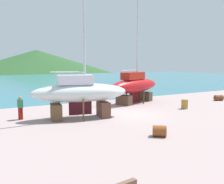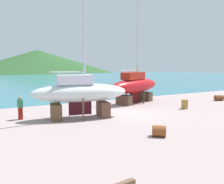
{
  "view_description": "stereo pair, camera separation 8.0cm",
  "coord_description": "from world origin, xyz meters",
  "px_view_note": "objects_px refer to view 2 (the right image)",
  "views": [
    {
      "loc": [
        -11.3,
        -16.89,
        4.11
      ],
      "look_at": [
        0.15,
        2.6,
        1.53
      ],
      "focal_mm": 41.53,
      "sensor_mm": 36.0,
      "label": 1
    },
    {
      "loc": [
        -11.23,
        -16.93,
        4.11
      ],
      "look_at": [
        0.15,
        2.6,
        1.53
      ],
      "focal_mm": 41.53,
      "sensor_mm": 36.0,
      "label": 2
    }
  ],
  "objects_px": {
    "sailboat_large_starboard": "(80,93)",
    "barrel_rust_far": "(219,98)",
    "barrel_tipped_center": "(159,131)",
    "worker": "(20,107)",
    "sailboat_small_center": "(135,85)",
    "barrel_tar_black": "(185,104)"
  },
  "relations": [
    {
      "from": "sailboat_large_starboard",
      "to": "barrel_rust_far",
      "type": "relative_size",
      "value": 13.93
    },
    {
      "from": "worker",
      "to": "barrel_rust_far",
      "type": "xyz_separation_m",
      "value": [
        20.5,
        -1.1,
        -0.58
      ]
    },
    {
      "from": "worker",
      "to": "barrel_tipped_center",
      "type": "distance_m",
      "value": 10.26
    },
    {
      "from": "sailboat_small_center",
      "to": "barrel_tar_black",
      "type": "relative_size",
      "value": 16.29
    },
    {
      "from": "sailboat_small_center",
      "to": "barrel_tar_black",
      "type": "xyz_separation_m",
      "value": [
        1.85,
        -5.08,
        -1.4
      ]
    },
    {
      "from": "worker",
      "to": "barrel_rust_far",
      "type": "distance_m",
      "value": 20.53
    },
    {
      "from": "barrel_tar_black",
      "to": "sailboat_large_starboard",
      "type": "bearing_deg",
      "value": 173.47
    },
    {
      "from": "barrel_tar_black",
      "to": "barrel_tipped_center",
      "type": "bearing_deg",
      "value": -144.14
    },
    {
      "from": "barrel_rust_far",
      "to": "sailboat_large_starboard",
      "type": "bearing_deg",
      "value": -177.77
    },
    {
      "from": "sailboat_small_center",
      "to": "barrel_tipped_center",
      "type": "height_order",
      "value": "sailboat_small_center"
    },
    {
      "from": "sailboat_large_starboard",
      "to": "worker",
      "type": "distance_m",
      "value": 4.4
    },
    {
      "from": "sailboat_large_starboard",
      "to": "worker",
      "type": "bearing_deg",
      "value": 168.55
    },
    {
      "from": "worker",
      "to": "barrel_rust_far",
      "type": "relative_size",
      "value": 1.91
    },
    {
      "from": "barrel_tipped_center",
      "to": "barrel_rust_far",
      "type": "bearing_deg",
      "value": 26.57
    },
    {
      "from": "sailboat_small_center",
      "to": "sailboat_large_starboard",
      "type": "bearing_deg",
      "value": -173.06
    },
    {
      "from": "sailboat_large_starboard",
      "to": "worker",
      "type": "relative_size",
      "value": 7.3
    },
    {
      "from": "barrel_tipped_center",
      "to": "worker",
      "type": "bearing_deg",
      "value": 124.43
    },
    {
      "from": "sailboat_large_starboard",
      "to": "worker",
      "type": "height_order",
      "value": "sailboat_large_starboard"
    },
    {
      "from": "sailboat_small_center",
      "to": "barrel_tar_black",
      "type": "distance_m",
      "value": 5.58
    },
    {
      "from": "barrel_rust_far",
      "to": "barrel_tipped_center",
      "type": "height_order",
      "value": "barrel_tipped_center"
    },
    {
      "from": "sailboat_small_center",
      "to": "barrel_tipped_center",
      "type": "relative_size",
      "value": 18.03
    },
    {
      "from": "barrel_rust_far",
      "to": "barrel_tar_black",
      "type": "bearing_deg",
      "value": -165.88
    }
  ]
}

